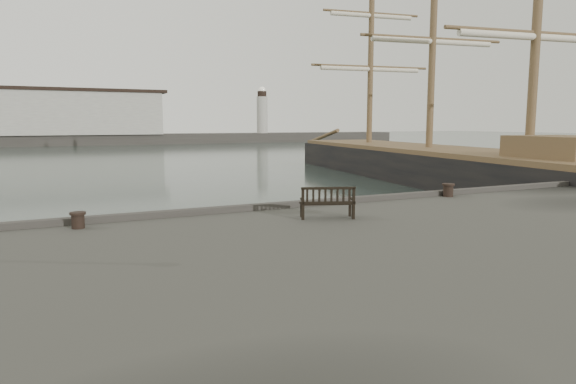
% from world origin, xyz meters
% --- Properties ---
extents(ground, '(400.00, 400.00, 0.00)m').
position_xyz_m(ground, '(0.00, 0.00, 0.00)').
color(ground, black).
rests_on(ground, ground).
extents(breakwater, '(140.00, 9.50, 12.20)m').
position_xyz_m(breakwater, '(-4.56, 92.00, 4.30)').
color(breakwater, '#383530').
rests_on(breakwater, ground).
extents(bench, '(1.59, 1.02, 0.86)m').
position_xyz_m(bench, '(0.02, -2.26, 1.84)').
color(bench, black).
rests_on(bench, quay).
extents(bollard_left, '(0.47, 0.47, 0.41)m').
position_xyz_m(bollard_left, '(-6.30, -0.75, 1.77)').
color(bollard_left, black).
rests_on(bollard_left, quay).
extents(bollard_right, '(0.56, 0.56, 0.47)m').
position_xyz_m(bollard_right, '(6.05, -0.50, 1.79)').
color(bollard_right, black).
rests_on(bollard_right, quay).
extents(tall_ship_main, '(12.35, 36.19, 26.65)m').
position_xyz_m(tall_ship_main, '(18.83, 15.22, 0.69)').
color(tall_ship_main, black).
rests_on(tall_ship_main, ground).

